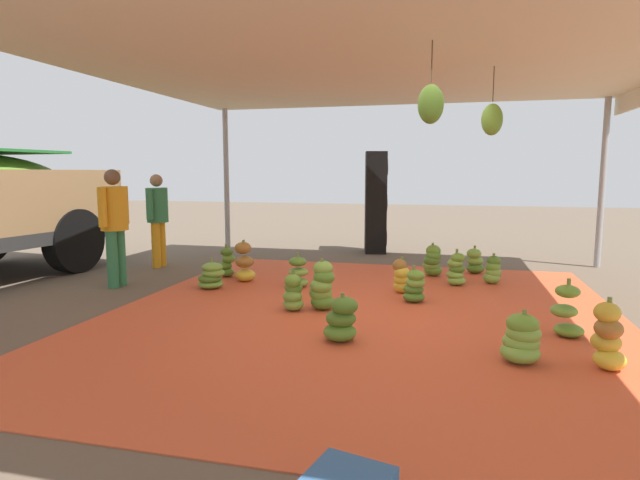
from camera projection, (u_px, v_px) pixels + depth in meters
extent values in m
plane|color=brown|center=(125.00, 299.00, 6.47)|extent=(40.00, 40.00, 0.00)
cube|color=#D1512D|center=(362.00, 314.00, 5.74)|extent=(6.25, 5.55, 0.01)
cylinder|color=#9EA0A5|center=(602.00, 184.00, 8.43)|extent=(0.10, 0.10, 2.76)
cylinder|color=#9EA0A5|center=(226.00, 182.00, 10.02)|extent=(0.10, 0.10, 2.76)
cube|color=beige|center=(365.00, 53.00, 5.38)|extent=(8.00, 7.00, 0.06)
cylinder|color=#4C422D|center=(432.00, 61.00, 4.75)|extent=(0.01, 0.01, 0.37)
ellipsoid|color=#518428|center=(431.00, 104.00, 4.80)|extent=(0.24, 0.24, 0.36)
cylinder|color=#4C422D|center=(494.00, 84.00, 5.91)|extent=(0.01, 0.01, 0.40)
ellipsoid|color=#60932D|center=(492.00, 120.00, 5.96)|extent=(0.24, 0.24, 0.36)
ellipsoid|color=#477523|center=(414.00, 296.00, 6.25)|extent=(0.34, 0.34, 0.13)
ellipsoid|color=#477523|center=(414.00, 289.00, 6.26)|extent=(0.26, 0.26, 0.13)
ellipsoid|color=#75A83D|center=(416.00, 282.00, 6.23)|extent=(0.24, 0.24, 0.13)
ellipsoid|color=#60932D|center=(416.00, 275.00, 6.21)|extent=(0.28, 0.28, 0.13)
cylinder|color=olive|center=(413.00, 270.00, 6.22)|extent=(0.04, 0.04, 0.12)
ellipsoid|color=#75A83D|center=(492.00, 278.00, 7.28)|extent=(0.27, 0.27, 0.17)
ellipsoid|color=#75A83D|center=(494.00, 272.00, 7.27)|extent=(0.26, 0.26, 0.17)
ellipsoid|color=#60932D|center=(493.00, 267.00, 7.26)|extent=(0.29, 0.29, 0.17)
ellipsoid|color=#477523|center=(494.00, 261.00, 7.27)|extent=(0.26, 0.26, 0.17)
cylinder|color=olive|center=(494.00, 257.00, 7.24)|extent=(0.04, 0.04, 0.12)
ellipsoid|color=#75A83D|center=(297.00, 282.00, 7.08)|extent=(0.42, 0.42, 0.13)
ellipsoid|color=#75A83D|center=(298.00, 272.00, 7.04)|extent=(0.37, 0.37, 0.13)
ellipsoid|color=#518428|center=(298.00, 262.00, 7.00)|extent=(0.32, 0.32, 0.13)
cylinder|color=olive|center=(298.00, 257.00, 7.01)|extent=(0.04, 0.04, 0.12)
ellipsoid|color=gold|center=(402.00, 286.00, 6.73)|extent=(0.26, 0.26, 0.18)
ellipsoid|color=gold|center=(402.00, 279.00, 6.71)|extent=(0.30, 0.30, 0.18)
ellipsoid|color=gold|center=(402.00, 273.00, 6.67)|extent=(0.25, 0.25, 0.18)
ellipsoid|color=#996628|center=(400.00, 266.00, 6.69)|extent=(0.25, 0.25, 0.18)
cylinder|color=olive|center=(402.00, 261.00, 6.67)|extent=(0.04, 0.04, 0.12)
ellipsoid|color=#60932D|center=(569.00, 330.00, 4.94)|extent=(0.38, 0.38, 0.12)
ellipsoid|color=#6B9E38|center=(564.00, 311.00, 4.91)|extent=(0.33, 0.33, 0.12)
ellipsoid|color=#60932D|center=(568.00, 291.00, 4.88)|extent=(0.25, 0.25, 0.12)
cylinder|color=olive|center=(569.00, 285.00, 4.88)|extent=(0.04, 0.04, 0.12)
ellipsoid|color=#75A83D|center=(293.00, 304.00, 5.86)|extent=(0.33, 0.33, 0.15)
ellipsoid|color=#6B9E38|center=(293.00, 296.00, 5.84)|extent=(0.23, 0.23, 0.15)
ellipsoid|color=#518428|center=(294.00, 288.00, 5.87)|extent=(0.27, 0.27, 0.15)
ellipsoid|color=#60932D|center=(293.00, 281.00, 5.82)|extent=(0.27, 0.27, 0.15)
cylinder|color=olive|center=(293.00, 275.00, 5.82)|extent=(0.04, 0.04, 0.12)
ellipsoid|color=gold|center=(610.00, 360.00, 4.10)|extent=(0.28, 0.28, 0.16)
ellipsoid|color=gold|center=(606.00, 342.00, 4.14)|extent=(0.32, 0.32, 0.16)
ellipsoid|color=#996628|center=(609.00, 329.00, 4.07)|extent=(0.24, 0.24, 0.16)
ellipsoid|color=gold|center=(607.00, 312.00, 4.08)|extent=(0.28, 0.28, 0.16)
cylinder|color=olive|center=(609.00, 305.00, 4.08)|extent=(0.04, 0.04, 0.12)
ellipsoid|color=#75A83D|center=(520.00, 352.00, 4.26)|extent=(0.37, 0.37, 0.17)
ellipsoid|color=#75A83D|center=(521.00, 342.00, 4.28)|extent=(0.41, 0.41, 0.17)
ellipsoid|color=#75A83D|center=(523.00, 333.00, 4.26)|extent=(0.39, 0.39, 0.17)
ellipsoid|color=#60932D|center=(522.00, 324.00, 4.26)|extent=(0.37, 0.37, 0.17)
cylinder|color=olive|center=(524.00, 317.00, 4.24)|extent=(0.04, 0.04, 0.12)
ellipsoid|color=gold|center=(245.00, 275.00, 7.45)|extent=(0.32, 0.32, 0.17)
ellipsoid|color=#996628|center=(245.00, 262.00, 7.42)|extent=(0.32, 0.32, 0.17)
ellipsoid|color=#996628|center=(243.00, 248.00, 7.43)|extent=(0.30, 0.30, 0.17)
cylinder|color=olive|center=(244.00, 244.00, 7.41)|extent=(0.04, 0.04, 0.12)
ellipsoid|color=#518428|center=(227.00, 272.00, 7.77)|extent=(0.31, 0.31, 0.13)
ellipsoid|color=#518428|center=(225.00, 265.00, 7.76)|extent=(0.28, 0.28, 0.13)
ellipsoid|color=#60932D|center=(229.00, 259.00, 7.75)|extent=(0.26, 0.26, 0.13)
ellipsoid|color=#477523|center=(227.00, 252.00, 7.75)|extent=(0.23, 0.23, 0.13)
cylinder|color=olive|center=(226.00, 248.00, 7.72)|extent=(0.04, 0.04, 0.12)
ellipsoid|color=#6B9E38|center=(211.00, 284.00, 6.99)|extent=(0.41, 0.41, 0.13)
ellipsoid|color=#477523|center=(210.00, 278.00, 6.97)|extent=(0.45, 0.45, 0.13)
ellipsoid|color=#75A83D|center=(213.00, 273.00, 6.96)|extent=(0.38, 0.38, 0.13)
ellipsoid|color=#75A83D|center=(212.00, 267.00, 6.95)|extent=(0.39, 0.39, 0.13)
cylinder|color=olive|center=(212.00, 263.00, 6.96)|extent=(0.04, 0.04, 0.12)
ellipsoid|color=#518428|center=(340.00, 332.00, 4.81)|extent=(0.37, 0.37, 0.17)
ellipsoid|color=#477523|center=(341.00, 318.00, 4.81)|extent=(0.38, 0.38, 0.17)
ellipsoid|color=#477523|center=(344.00, 306.00, 4.78)|extent=(0.30, 0.30, 0.17)
cylinder|color=olive|center=(343.00, 299.00, 4.77)|extent=(0.04, 0.04, 0.12)
ellipsoid|color=#518428|center=(433.00, 270.00, 7.83)|extent=(0.37, 0.37, 0.17)
ellipsoid|color=#6B9E38|center=(431.00, 265.00, 7.81)|extent=(0.36, 0.36, 0.17)
ellipsoid|color=#477523|center=(432.00, 261.00, 7.77)|extent=(0.33, 0.33, 0.17)
ellipsoid|color=#518428|center=(434.00, 256.00, 7.77)|extent=(0.27, 0.27, 0.17)
ellipsoid|color=#60932D|center=(433.00, 251.00, 7.78)|extent=(0.23, 0.23, 0.17)
cylinder|color=olive|center=(433.00, 247.00, 7.77)|extent=(0.04, 0.04, 0.12)
ellipsoid|color=#477523|center=(475.00, 268.00, 8.03)|extent=(0.31, 0.31, 0.15)
ellipsoid|color=#75A83D|center=(475.00, 261.00, 8.02)|extent=(0.32, 0.32, 0.15)
ellipsoid|color=#75A83D|center=(474.00, 254.00, 7.98)|extent=(0.31, 0.31, 0.15)
cylinder|color=olive|center=(475.00, 249.00, 7.99)|extent=(0.04, 0.04, 0.12)
ellipsoid|color=#518428|center=(323.00, 302.00, 5.91)|extent=(0.34, 0.34, 0.18)
ellipsoid|color=#75A83D|center=(321.00, 293.00, 5.92)|extent=(0.33, 0.33, 0.18)
ellipsoid|color=#75A83D|center=(321.00, 286.00, 5.86)|extent=(0.33, 0.33, 0.18)
ellipsoid|color=#518428|center=(324.00, 277.00, 5.86)|extent=(0.32, 0.32, 0.18)
ellipsoid|color=#75A83D|center=(323.00, 269.00, 5.88)|extent=(0.30, 0.30, 0.18)
cylinder|color=olive|center=(322.00, 264.00, 5.84)|extent=(0.04, 0.04, 0.12)
ellipsoid|color=#75A83D|center=(457.00, 281.00, 7.18)|extent=(0.35, 0.35, 0.13)
ellipsoid|color=#75A83D|center=(455.00, 275.00, 7.19)|extent=(0.33, 0.33, 0.13)
ellipsoid|color=#477523|center=(457.00, 269.00, 7.19)|extent=(0.29, 0.29, 0.13)
ellipsoid|color=#75A83D|center=(455.00, 263.00, 7.18)|extent=(0.30, 0.30, 0.13)
ellipsoid|color=#60932D|center=(458.00, 258.00, 7.14)|extent=(0.20, 0.20, 0.13)
cylinder|color=olive|center=(457.00, 253.00, 7.14)|extent=(0.04, 0.04, 0.12)
cube|color=#99754C|center=(22.00, 202.00, 7.14)|extent=(3.82, 0.49, 0.90)
cube|color=#99754C|center=(69.00, 196.00, 9.26)|extent=(0.32, 2.26, 0.90)
cylinder|color=black|center=(74.00, 241.00, 8.11)|extent=(1.02, 0.39, 1.00)
cylinder|color=#337A4C|center=(112.00, 260.00, 7.01)|extent=(0.15, 0.15, 0.78)
cylinder|color=#337A4C|center=(120.00, 257.00, 7.18)|extent=(0.15, 0.15, 0.78)
cylinder|color=orange|center=(114.00, 208.00, 7.01)|extent=(0.36, 0.36, 0.59)
cylinder|color=orange|center=(102.00, 207.00, 6.78)|extent=(0.11, 0.11, 0.52)
cylinder|color=orange|center=(124.00, 205.00, 7.23)|extent=(0.11, 0.11, 0.52)
sphere|color=brown|center=(112.00, 177.00, 6.95)|extent=(0.21, 0.21, 0.21)
cylinder|color=orange|center=(156.00, 245.00, 8.52)|extent=(0.14, 0.14, 0.75)
cylinder|color=orange|center=(162.00, 244.00, 8.68)|extent=(0.14, 0.14, 0.75)
cylinder|color=#337A4C|center=(157.00, 205.00, 8.51)|extent=(0.34, 0.34, 0.56)
cylinder|color=#337A4C|center=(149.00, 204.00, 8.29)|extent=(0.11, 0.11, 0.50)
cylinder|color=#337A4C|center=(164.00, 202.00, 8.73)|extent=(0.11, 0.11, 0.50)
sphere|color=#936B4C|center=(156.00, 180.00, 8.46)|extent=(0.20, 0.20, 0.20)
cube|color=black|center=(375.00, 237.00, 10.17)|extent=(0.60, 0.50, 0.60)
cylinder|color=#383838|center=(386.00, 237.00, 10.12)|extent=(0.34, 0.09, 0.34)
cube|color=black|center=(376.00, 202.00, 10.08)|extent=(0.60, 0.50, 0.77)
cylinder|color=#383838|center=(386.00, 202.00, 10.03)|extent=(0.34, 0.09, 0.34)
cube|color=black|center=(376.00, 167.00, 9.99)|extent=(0.60, 0.50, 0.58)
cylinder|color=#383838|center=(387.00, 167.00, 9.94)|extent=(0.34, 0.09, 0.34)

